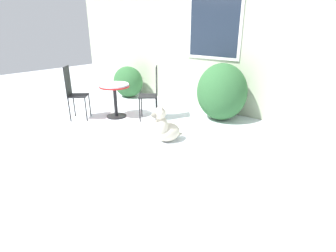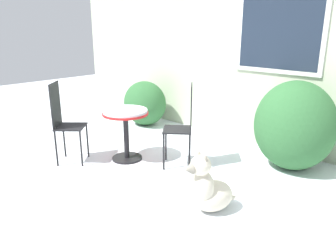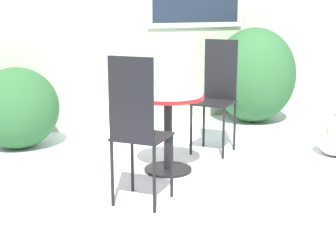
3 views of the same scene
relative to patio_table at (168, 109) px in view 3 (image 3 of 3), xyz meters
The scene contains 6 objects.
ground_plane 0.86m from the patio_table, 31.58° to the right, with size 16.00×16.00×0.00m, color silver.
shrub_left 1.70m from the patio_table, 129.18° to the left, with size 0.85×0.73×0.83m.
shrub_middle 2.22m from the patio_table, 36.60° to the left, with size 1.03×0.97×1.16m.
patio_table is the anchor object (origin of this frame).
patio_chair_near_table 0.81m from the patio_table, 28.80° to the left, with size 0.52×0.52×1.10m.
patio_chair_far_side 0.82m from the patio_table, 130.28° to the right, with size 0.52×0.52×1.10m.
Camera 3 is at (-2.38, -3.59, 1.46)m, focal length 55.00 mm.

